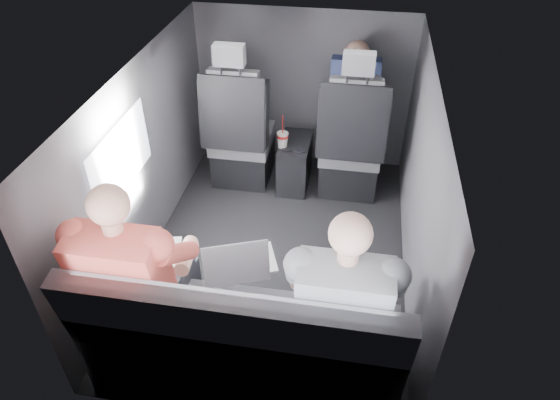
% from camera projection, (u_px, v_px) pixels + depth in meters
% --- Properties ---
extents(floor, '(2.60, 2.60, 0.00)m').
position_uv_depth(floor, '(277.00, 251.00, 3.62)').
color(floor, black).
rests_on(floor, ground).
extents(ceiling, '(2.60, 2.60, 0.00)m').
position_uv_depth(ceiling, '(276.00, 76.00, 2.80)').
color(ceiling, '#B2B2AD').
rests_on(ceiling, panel_back).
extents(panel_left, '(0.02, 2.60, 1.35)m').
position_uv_depth(panel_left, '(144.00, 162.00, 3.33)').
color(panel_left, '#56565B').
rests_on(panel_left, floor).
extents(panel_right, '(0.02, 2.60, 1.35)m').
position_uv_depth(panel_right, '(419.00, 188.00, 3.09)').
color(panel_right, '#56565B').
rests_on(panel_right, floor).
extents(panel_front, '(1.80, 0.02, 1.35)m').
position_uv_depth(panel_front, '(303.00, 89.00, 4.23)').
color(panel_front, '#56565B').
rests_on(panel_front, floor).
extents(panel_back, '(1.80, 0.02, 1.35)m').
position_uv_depth(panel_back, '(227.00, 340.00, 2.19)').
color(panel_back, '#56565B').
rests_on(panel_back, floor).
extents(side_window, '(0.02, 0.75, 0.42)m').
position_uv_depth(side_window, '(122.00, 158.00, 2.96)').
color(side_window, white).
rests_on(side_window, panel_left).
extents(seatbelt, '(0.35, 0.11, 0.59)m').
position_uv_depth(seatbelt, '(354.00, 114.00, 3.60)').
color(seatbelt, black).
rests_on(seatbelt, front_seat_right).
extents(front_seat_left, '(0.52, 0.58, 1.26)m').
position_uv_depth(front_seat_left, '(240.00, 140.00, 4.10)').
color(front_seat_left, black).
rests_on(front_seat_left, floor).
extents(front_seat_right, '(0.52, 0.58, 1.26)m').
position_uv_depth(front_seat_right, '(350.00, 150.00, 3.98)').
color(front_seat_right, black).
rests_on(front_seat_right, floor).
extents(center_console, '(0.24, 0.48, 0.41)m').
position_uv_depth(center_console, '(295.00, 163.00, 4.19)').
color(center_console, black).
rests_on(center_console, floor).
extents(rear_bench, '(1.60, 0.57, 0.92)m').
position_uv_depth(rear_bench, '(242.00, 346.00, 2.60)').
color(rear_bench, slate).
rests_on(rear_bench, floor).
extents(soda_cup, '(0.09, 0.09, 0.28)m').
position_uv_depth(soda_cup, '(283.00, 139.00, 3.97)').
color(soda_cup, white).
rests_on(soda_cup, center_console).
extents(laptop_white, '(0.40, 0.40, 0.26)m').
position_uv_depth(laptop_white, '(142.00, 255.00, 2.67)').
color(laptop_white, silver).
rests_on(laptop_white, passenger_rear_left).
extents(laptop_silver, '(0.40, 0.41, 0.24)m').
position_uv_depth(laptop_silver, '(241.00, 262.00, 2.64)').
color(laptop_silver, '#B6B6BB').
rests_on(laptop_silver, rear_bench).
extents(laptop_black, '(0.37, 0.35, 0.24)m').
position_uv_depth(laptop_black, '(349.00, 271.00, 2.59)').
color(laptop_black, black).
rests_on(laptop_black, passenger_rear_right).
extents(passenger_rear_left, '(0.54, 0.65, 1.28)m').
position_uv_depth(passenger_rear_left, '(139.00, 275.00, 2.54)').
color(passenger_rear_left, '#333338').
rests_on(passenger_rear_left, rear_bench).
extents(passenger_rear_right, '(0.52, 0.64, 1.26)m').
position_uv_depth(passenger_rear_right, '(342.00, 302.00, 2.41)').
color(passenger_rear_right, navy).
rests_on(passenger_rear_right, rear_bench).
extents(passenger_front_right, '(0.38, 0.38, 0.75)m').
position_uv_depth(passenger_front_right, '(353.00, 96.00, 3.97)').
color(passenger_front_right, navy).
rests_on(passenger_front_right, front_seat_right).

